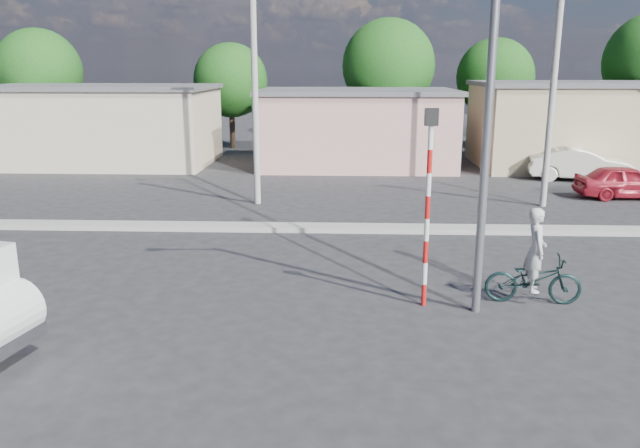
{
  "coord_description": "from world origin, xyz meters",
  "views": [
    {
      "loc": [
        1.42,
        -11.69,
        5.2
      ],
      "look_at": [
        0.78,
        3.69,
        1.3
      ],
      "focal_mm": 35.0,
      "sensor_mm": 36.0,
      "label": 1
    }
  ],
  "objects_px": {
    "bicycle": "(533,279)",
    "car_red": "(626,182)",
    "streetlight": "(482,79)",
    "car_cream": "(580,164)",
    "cyclist": "(535,263)",
    "traffic_pole": "(428,192)"
  },
  "relations": [
    {
      "from": "bicycle",
      "to": "car_red",
      "type": "distance_m",
      "value": 13.86
    },
    {
      "from": "bicycle",
      "to": "cyclist",
      "type": "height_order",
      "value": "cyclist"
    },
    {
      "from": "traffic_pole",
      "to": "car_cream",
      "type": "bearing_deg",
      "value": 60.5
    },
    {
      "from": "bicycle",
      "to": "car_red",
      "type": "bearing_deg",
      "value": -26.33
    },
    {
      "from": "bicycle",
      "to": "streetlight",
      "type": "distance_m",
      "value": 4.7
    },
    {
      "from": "streetlight",
      "to": "traffic_pole",
      "type": "bearing_deg",
      "value": 162.27
    },
    {
      "from": "cyclist",
      "to": "car_red",
      "type": "bearing_deg",
      "value": -26.33
    },
    {
      "from": "bicycle",
      "to": "cyclist",
      "type": "xyz_separation_m",
      "value": [
        0.0,
        0.0,
        0.39
      ]
    },
    {
      "from": "bicycle",
      "to": "car_red",
      "type": "xyz_separation_m",
      "value": [
        7.11,
        11.89,
        0.11
      ]
    },
    {
      "from": "bicycle",
      "to": "car_red",
      "type": "height_order",
      "value": "car_red"
    },
    {
      "from": "bicycle",
      "to": "cyclist",
      "type": "bearing_deg",
      "value": 0.0
    },
    {
      "from": "cyclist",
      "to": "traffic_pole",
      "type": "relative_size",
      "value": 0.44
    },
    {
      "from": "cyclist",
      "to": "car_cream",
      "type": "height_order",
      "value": "cyclist"
    },
    {
      "from": "car_cream",
      "to": "streetlight",
      "type": "distance_m",
      "value": 18.94
    },
    {
      "from": "streetlight",
      "to": "car_cream",
      "type": "bearing_deg",
      "value": 63.5
    },
    {
      "from": "cyclist",
      "to": "traffic_pole",
      "type": "xyz_separation_m",
      "value": [
        -2.46,
        -0.26,
        1.64
      ]
    },
    {
      "from": "car_cream",
      "to": "car_red",
      "type": "xyz_separation_m",
      "value": [
        0.4,
        -4.07,
        -0.08
      ]
    },
    {
      "from": "bicycle",
      "to": "traffic_pole",
      "type": "distance_m",
      "value": 3.21
    },
    {
      "from": "cyclist",
      "to": "car_cream",
      "type": "relative_size",
      "value": 0.42
    },
    {
      "from": "cyclist",
      "to": "car_red",
      "type": "height_order",
      "value": "cyclist"
    },
    {
      "from": "streetlight",
      "to": "cyclist",
      "type": "bearing_deg",
      "value": 20.05
    },
    {
      "from": "cyclist",
      "to": "streetlight",
      "type": "bearing_deg",
      "value": 114.61
    }
  ]
}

